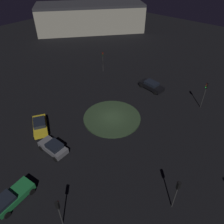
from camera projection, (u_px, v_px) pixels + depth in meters
The scene contains 11 objects.
ground_plane at pixel (112, 118), 31.69m from camera, with size 117.40×117.40×0.00m, color black.
roundabout_island at pixel (112, 118), 31.60m from camera, with size 8.52×8.52×0.27m, color #2D4228.
car_black at pixel (151, 85), 37.80m from camera, with size 2.55×4.75×1.44m.
car_grey at pixel (53, 147), 26.05m from camera, with size 2.07×3.90×1.55m.
car_yellow at pixel (40, 125), 29.28m from camera, with size 3.71×4.62×1.49m.
car_green at pixel (12, 197), 20.86m from camera, with size 4.22×2.41×1.42m.
traffic_light_southwest at pixel (103, 58), 42.04m from camera, with size 0.38×0.39×4.12m.
traffic_light_northeast at pixel (177, 190), 19.16m from camera, with size 0.37×0.39×4.05m.
traffic_light_northeast_near at pixel (59, 209), 18.03m from camera, with size 0.39×0.36×3.70m.
traffic_light_northwest at pixel (205, 91), 31.98m from camera, with size 0.39×0.37×4.42m.
store_building at pixel (91, 17), 62.71m from camera, with size 30.17×27.42×7.73m.
Camera 1 is at (18.43, 16.00, 20.23)m, focal length 33.93 mm.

